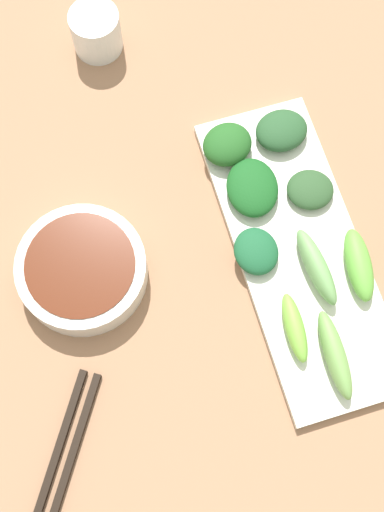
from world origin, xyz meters
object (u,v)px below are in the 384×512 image
at_px(serving_plate, 299,252).
at_px(chopsticks, 57,479).
at_px(sauce_bowl, 82,269).
at_px(tea_cup, 96,31).

height_order(serving_plate, chopsticks, serving_plate).
height_order(sauce_bowl, serving_plate, sauce_bowl).
height_order(sauce_bowl, chopsticks, sauce_bowl).
bearing_deg(sauce_bowl, tea_cup, 72.46).
relative_size(serving_plate, tea_cup, 6.02).
xyz_separation_m(sauce_bowl, serving_plate, (0.24, -0.05, -0.02)).
bearing_deg(sauce_bowl, serving_plate, -10.83).
bearing_deg(chopsticks, tea_cup, 103.11).
bearing_deg(sauce_bowl, chopsticks, -111.46).
bearing_deg(serving_plate, tea_cup, 113.88).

